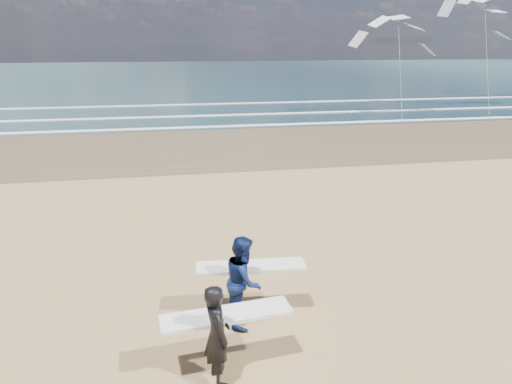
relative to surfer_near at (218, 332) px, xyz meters
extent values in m
cube|color=#192F37|center=(20.26, 72.36, -0.89)|extent=(220.00, 100.00, 0.02)
cube|color=white|center=(20.26, 23.16, -0.85)|extent=(220.00, 0.50, 0.05)
cube|color=white|center=(20.26, 27.86, -0.85)|extent=(220.00, 0.50, 0.05)
cube|color=white|center=(20.26, 34.36, -0.85)|extent=(220.00, 0.50, 0.05)
imported|color=black|center=(-0.03, -0.05, -0.02)|extent=(0.55, 0.72, 1.77)
cube|color=white|center=(0.17, 0.30, 0.10)|extent=(2.24, 0.74, 0.07)
imported|color=#0D1B49|center=(0.66, 1.54, 0.02)|extent=(0.87, 1.02, 1.83)
cube|color=white|center=(0.86, 1.89, 0.12)|extent=(2.23, 0.69, 0.07)
cube|color=slate|center=(15.01, 22.74, -0.85)|extent=(0.12, 0.12, 0.10)
cube|color=slate|center=(23.57, 25.28, -0.85)|extent=(0.12, 0.12, 0.10)
camera|label=1|loc=(-0.52, -6.26, 4.45)|focal=32.00mm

